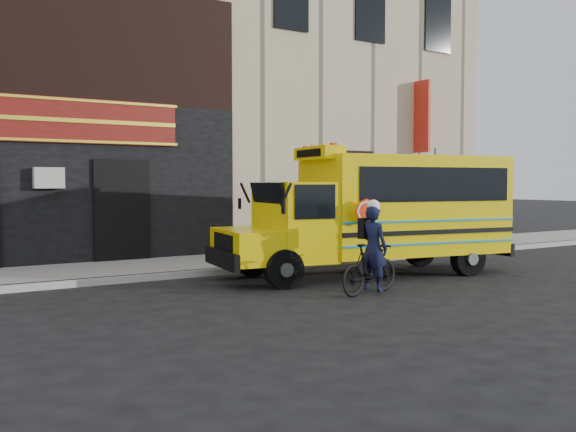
% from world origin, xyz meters
% --- Properties ---
extents(ground, '(120.00, 120.00, 0.00)m').
position_xyz_m(ground, '(0.00, 0.00, 0.00)').
color(ground, black).
rests_on(ground, ground).
extents(curb, '(40.00, 0.20, 0.15)m').
position_xyz_m(curb, '(0.00, 2.60, 0.07)').
color(curb, '#979791').
rests_on(curb, ground).
extents(sidewalk, '(40.00, 3.00, 0.15)m').
position_xyz_m(sidewalk, '(0.00, 4.10, 0.07)').
color(sidewalk, gray).
rests_on(sidewalk, ground).
extents(building, '(20.00, 10.70, 12.00)m').
position_xyz_m(building, '(-0.04, 10.45, 6.13)').
color(building, tan).
rests_on(building, sidewalk).
extents(school_bus, '(7.14, 3.16, 2.92)m').
position_xyz_m(school_bus, '(1.36, 0.62, 1.51)').
color(school_bus, black).
rests_on(school_bus, ground).
extents(sign_pole, '(0.08, 0.27, 3.13)m').
position_xyz_m(sign_pole, '(5.28, 2.78, 1.73)').
color(sign_pole, '#404842').
rests_on(sign_pole, ground).
extents(bicycle, '(1.70, 0.83, 0.99)m').
position_xyz_m(bicycle, '(-0.50, -1.28, 0.49)').
color(bicycle, black).
rests_on(bicycle, ground).
extents(cyclist, '(0.56, 0.69, 1.65)m').
position_xyz_m(cyclist, '(-0.39, -1.23, 0.83)').
color(cyclist, black).
rests_on(cyclist, ground).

